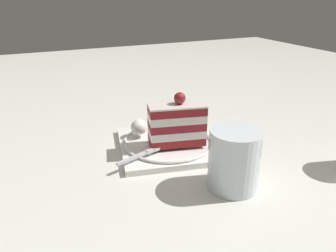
# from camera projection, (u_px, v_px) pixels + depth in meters

# --- Properties ---
(ground_plane) EXTENTS (2.40, 2.40, 0.00)m
(ground_plane) POSITION_uv_depth(u_px,v_px,m) (161.00, 144.00, 0.66)
(ground_plane) COLOR silver
(dessert_plate) EXTENTS (0.22, 0.22, 0.02)m
(dessert_plate) POSITION_uv_depth(u_px,v_px,m) (168.00, 144.00, 0.64)
(dessert_plate) COLOR white
(dessert_plate) RESTS_ON ground_plane
(cake_slice) EXTENTS (0.08, 0.12, 0.10)m
(cake_slice) POSITION_uv_depth(u_px,v_px,m) (177.00, 123.00, 0.61)
(cake_slice) COLOR maroon
(cake_slice) RESTS_ON dessert_plate
(whipped_cream_dollop) EXTENTS (0.03, 0.03, 0.03)m
(whipped_cream_dollop) POSITION_uv_depth(u_px,v_px,m) (139.00, 127.00, 0.66)
(whipped_cream_dollop) COLOR white
(whipped_cream_dollop) RESTS_ON dessert_plate
(fork) EXTENTS (0.04, 0.10, 0.00)m
(fork) POSITION_uv_depth(u_px,v_px,m) (143.00, 154.00, 0.58)
(fork) COLOR silver
(fork) RESTS_ON dessert_plate
(drink_glass_far) EXTENTS (0.08, 0.08, 0.10)m
(drink_glass_far) POSITION_uv_depth(u_px,v_px,m) (234.00, 163.00, 0.50)
(drink_glass_far) COLOR silver
(drink_glass_far) RESTS_ON ground_plane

